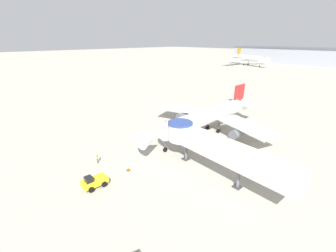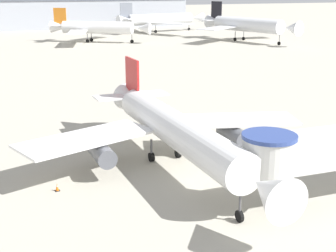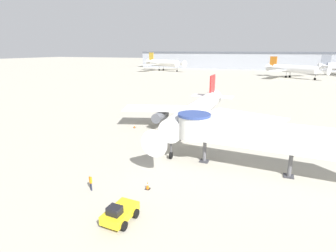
{
  "view_description": "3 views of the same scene",
  "coord_description": "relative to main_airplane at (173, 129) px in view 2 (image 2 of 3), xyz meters",
  "views": [
    {
      "loc": [
        25.71,
        -31.62,
        18.69
      ],
      "look_at": [
        -3.63,
        -3.29,
        2.81
      ],
      "focal_mm": 24.0,
      "sensor_mm": 36.0,
      "label": 1
    },
    {
      "loc": [
        -17.2,
        -33.52,
        16.45
      ],
      "look_at": [
        -1.82,
        1.68,
        5.06
      ],
      "focal_mm": 50.0,
      "sensor_mm": 36.0,
      "label": 2
    },
    {
      "loc": [
        10.97,
        -37.18,
        13.71
      ],
      "look_at": [
        -2.53,
        -2.15,
        2.79
      ],
      "focal_mm": 28.0,
      "sensor_mm": 36.0,
      "label": 3
    }
  ],
  "objects": [
    {
      "name": "main_airplane",
      "position": [
        0.0,
        0.0,
        0.0
      ],
      "size": [
        29.15,
        31.6,
        8.8
      ],
      "rotation": [
        0.0,
        0.0,
        -0.01
      ],
      "color": "white",
      "rests_on": "ground_plane"
    },
    {
      "name": "traffic_cone_port_wing",
      "position": [
        -11.27,
        -1.18,
        -3.43
      ],
      "size": [
        0.4,
        0.4,
        0.67
      ],
      "color": "black",
      "rests_on": "ground_plane"
    },
    {
      "name": "background_jet_orange_tail",
      "position": [
        21.26,
        106.42,
        0.82
      ],
      "size": [
        29.32,
        29.0,
        10.4
      ],
      "rotation": [
        0.0,
        0.0,
        0.96
      ],
      "color": "white",
      "rests_on": "ground_plane"
    },
    {
      "name": "background_jet_gray_tail",
      "position": [
        52.65,
        130.59,
        1.14
      ],
      "size": [
        38.08,
        40.28,
        11.19
      ],
      "rotation": [
        0.0,
        0.0,
        1.73
      ],
      "color": "silver",
      "rests_on": "ground_plane"
    },
    {
      "name": "ground_plane",
      "position": [
        -0.01,
        -4.6,
        -3.75
      ],
      "size": [
        800.0,
        800.0,
        0.0
      ],
      "primitive_type": "plane",
      "color": "#A8A393"
    },
    {
      "name": "background_jet_black_tail",
      "position": [
        65.67,
        90.09,
        1.52
      ],
      "size": [
        35.45,
        37.52,
        12.1
      ],
      "rotation": [
        0.0,
        0.0,
        0.25
      ],
      "color": "silver",
      "rests_on": "ground_plane"
    }
  ]
}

